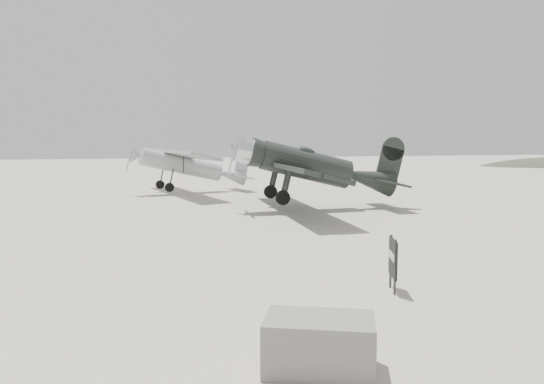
{
  "coord_description": "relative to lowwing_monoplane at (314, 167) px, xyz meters",
  "views": [
    {
      "loc": [
        -7.24,
        -19.23,
        3.64
      ],
      "look_at": [
        -1.93,
        1.15,
        1.5
      ],
      "focal_mm": 35.0,
      "sensor_mm": 36.0,
      "label": 1
    }
  ],
  "objects": [
    {
      "name": "ground",
      "position": [
        -1.63,
        -6.36,
        -2.17
      ],
      "size": [
        160.0,
        160.0,
        0.0
      ],
      "primitive_type": "plane",
      "color": "gray",
      "rests_on": "ground"
    },
    {
      "name": "lowwing_monoplane",
      "position": [
        0.0,
        0.0,
        0.0
      ],
      "size": [
        9.09,
        12.65,
        4.1
      ],
      "rotation": [
        0.0,
        0.24,
        -0.04
      ],
      "color": "black",
      "rests_on": "ground"
    },
    {
      "name": "highwing_monoplane",
      "position": [
        -5.48,
        10.08,
        -0.1
      ],
      "size": [
        8.36,
        11.69,
        3.3
      ],
      "rotation": [
        0.0,
        0.23,
        0.21
      ],
      "color": "#929496",
      "rests_on": "ground"
    },
    {
      "name": "equipment_block",
      "position": [
        -6.14,
        -18.03,
        -1.74
      ],
      "size": [
        1.98,
        1.64,
        0.85
      ],
      "primitive_type": "cube",
      "rotation": [
        0.0,
        0.0,
        -0.39
      ],
      "color": "slate",
      "rests_on": "ground"
    },
    {
      "name": "sign_board",
      "position": [
        -2.97,
        -14.36,
        -1.38
      ],
      "size": [
        0.33,
        0.88,
        1.31
      ],
      "rotation": [
        0.0,
        0.0,
        -0.31
      ],
      "color": "#333333",
      "rests_on": "ground"
    }
  ]
}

